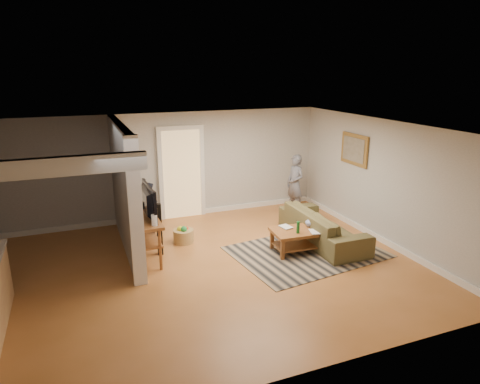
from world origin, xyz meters
name	(u,v)px	position (x,y,z in m)	size (l,w,h in m)	color
ground	(208,269)	(0.00, 0.00, 0.00)	(7.50, 7.50, 0.00)	#9B5B27
room_shell	(138,191)	(-1.07, 0.43, 1.46)	(7.54, 6.02, 2.52)	#A29F9B
area_rug	(307,252)	(2.03, 0.00, 0.01)	(2.78, 2.03, 0.01)	black
sofa	(322,241)	(2.60, 0.38, 0.00)	(2.28, 0.89, 0.67)	#4A4625
coffee_table	(302,234)	(1.96, 0.11, 0.35)	(1.19, 0.74, 0.68)	brown
tv_console	(144,221)	(-0.94, 0.86, 0.75)	(0.52, 1.32, 1.13)	brown
speaker_left	(159,229)	(-0.65, 0.97, 0.51)	(0.10, 0.10, 1.02)	black
speaker_right	(137,226)	(-1.00, 1.40, 0.47)	(0.09, 0.09, 0.95)	black
toy_basket	(184,235)	(-0.09, 1.37, 0.15)	(0.42, 0.42, 0.37)	#A48547
child	(294,212)	(2.97, 2.27, 0.00)	(0.53, 0.35, 1.45)	slate
toddler	(150,224)	(-0.55, 2.70, 0.00)	(0.48, 0.38, 1.00)	#1D263D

